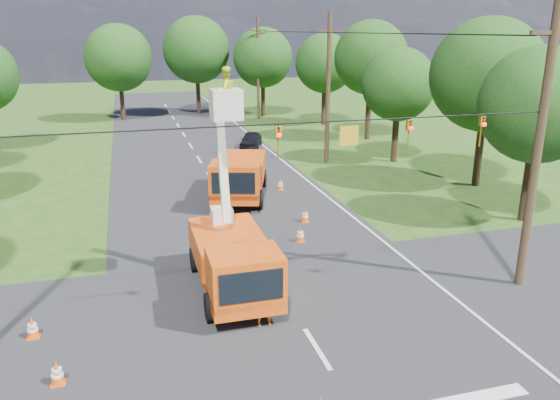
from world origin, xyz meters
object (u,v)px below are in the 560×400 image
object	(u,v)px
tree_right_d	(371,58)
tree_right_e	(325,63)
traffic_cone_4	(57,373)
traffic_cone_3	(305,215)
tree_far_c	(263,58)
tree_far_b	(196,50)
traffic_cone_7	(280,184)
second_truck	(239,175)
ground_worker	(265,299)
bucket_truck	(233,249)
pole_right_mid	(328,88)
tree_right_b	(487,75)
pole_right_near	(538,147)
tree_right_c	(398,85)
distant_car	(251,140)
pole_right_far	(258,68)
traffic_cone_5	(32,328)
traffic_cone_2	(300,234)
tree_far_a	(118,58)
tree_right_a	(538,105)

from	to	relation	value
tree_right_d	tree_right_e	bearing A→B (deg)	97.13
traffic_cone_4	tree_right_e	distance (m)	42.55
traffic_cone_3	tree_far_c	bearing A→B (deg)	79.22
tree_far_b	traffic_cone_7	bearing A→B (deg)	-89.09
second_truck	ground_worker	size ratio (longest dim) A/B	3.86
bucket_truck	pole_right_mid	size ratio (longest dim) A/B	0.78
tree_far_b	tree_right_b	bearing A→B (deg)	-70.02
pole_right_near	tree_right_c	bearing A→B (deg)	76.11
bucket_truck	distant_car	distance (m)	24.68
pole_right_near	pole_right_far	distance (m)	40.00
pole_right_far	traffic_cone_5	bearing A→B (deg)	-112.90
bucket_truck	traffic_cone_5	world-z (taller)	bucket_truck
second_truck	tree_right_b	size ratio (longest dim) A/B	0.74
bucket_truck	pole_right_far	distance (m)	39.20
bucket_truck	tree_right_d	size ratio (longest dim) A/B	0.80
traffic_cone_2	tree_right_e	size ratio (longest dim) A/B	0.08
bucket_truck	tree_right_b	world-z (taller)	tree_right_b
distant_car	tree_far_a	xyz separation A→B (m)	(-9.51, 16.83, 5.58)
distant_car	tree_far_a	world-z (taller)	tree_far_a
ground_worker	traffic_cone_4	bearing A→B (deg)	-172.78
pole_right_near	pole_right_mid	bearing A→B (deg)	90.00
traffic_cone_4	tree_right_e	world-z (taller)	tree_right_e
tree_far_a	tree_far_b	xyz separation A→B (m)	(8.00, 2.00, 0.62)
distant_car	traffic_cone_3	bearing A→B (deg)	-73.48
bucket_truck	tree_right_d	distance (m)	30.09
bucket_truck	tree_right_d	bearing A→B (deg)	56.68
tree_right_b	tree_far_b	xyz separation A→B (m)	(-12.00, 33.00, 0.37)
ground_worker	traffic_cone_5	xyz separation A→B (m)	(-6.89, 1.19, -0.56)
traffic_cone_2	tree_far_a	world-z (taller)	tree_far_a
distant_car	traffic_cone_5	xyz separation A→B (m)	(-12.52, -25.25, -0.25)
traffic_cone_3	tree_far_b	size ratio (longest dim) A/B	0.07
distant_car	tree_right_a	distance (m)	22.63
pole_right_mid	traffic_cone_5	bearing A→B (deg)	-130.87
traffic_cone_5	traffic_cone_3	bearing A→B (deg)	34.27
pole_right_far	tree_right_b	xyz separation A→B (m)	(6.50, -28.00, 1.33)
traffic_cone_4	traffic_cone_7	xyz separation A→B (m)	(10.56, 15.83, 0.00)
pole_right_far	traffic_cone_7	bearing A→B (deg)	-100.96
traffic_cone_5	traffic_cone_7	size ratio (longest dim) A/B	1.00
traffic_cone_5	second_truck	bearing A→B (deg)	54.08
tree_far_a	tree_right_a	bearing A→B (deg)	-63.43
bucket_truck	traffic_cone_3	bearing A→B (deg)	53.04
traffic_cone_3	tree_far_a	bearing A→B (deg)	103.25
tree_right_c	tree_far_a	size ratio (longest dim) A/B	0.82
tree_right_a	tree_right_c	distance (m)	13.01
second_truck	tree_right_d	xyz separation A→B (m)	(13.92, 13.82, 5.37)
tree_far_a	tree_far_b	distance (m)	8.27
traffic_cone_2	tree_far_a	xyz separation A→B (m)	(-7.13, 36.84, 5.83)
ground_worker	traffic_cone_5	bearing A→B (deg)	164.02
traffic_cone_5	tree_right_b	size ratio (longest dim) A/B	0.07
pole_right_far	tree_right_c	xyz separation A→B (m)	(4.70, -21.00, 0.21)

